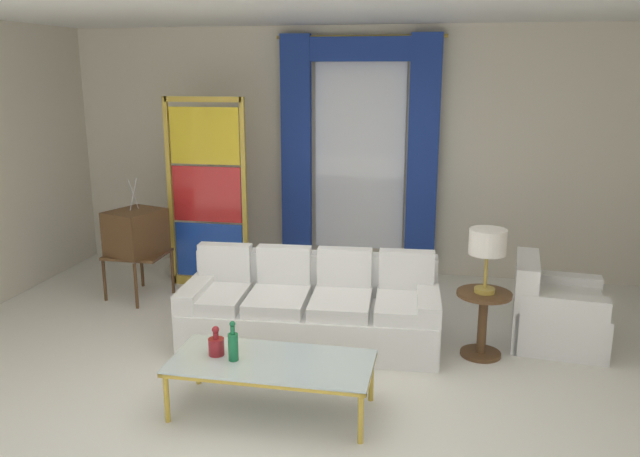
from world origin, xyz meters
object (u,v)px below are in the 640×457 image
couch_white_long (312,309)px  stained_glass_divider (207,198)px  round_side_table (483,318)px  armchair_white (552,314)px  peacock_figurine (232,280)px  table_lamp_brass (488,245)px  vintage_tv (136,234)px  bottle_blue_decanter (216,345)px  bottle_crystal_tall (233,345)px  coffee_table (272,364)px

couch_white_long → stained_glass_divider: size_ratio=1.09×
round_side_table → armchair_white: bearing=32.1°
peacock_figurine → table_lamp_brass: size_ratio=1.05×
vintage_tv → peacock_figurine: bearing=7.7°
couch_white_long → peacock_figurine: size_ratio=3.98×
couch_white_long → bottle_blue_decanter: size_ratio=10.43×
bottle_crystal_tall → vintage_tv: 2.85m
couch_white_long → round_side_table: size_ratio=4.01×
stained_glass_divider → peacock_figurine: size_ratio=3.67×
stained_glass_divider → peacock_figurine: (0.41, -0.38, -0.84)m
couch_white_long → stained_glass_divider: (-1.50, 1.30, 0.75)m
round_side_table → table_lamp_brass: (-0.00, 0.00, 0.67)m
bottle_blue_decanter → vintage_tv: (-1.69, 2.10, 0.24)m
coffee_table → armchair_white: 2.80m
peacock_figurine → stained_glass_divider: bearing=136.7°
vintage_tv → coffee_table: bearing=-44.8°
bottle_crystal_tall → couch_white_long: bearing=77.9°
couch_white_long → armchair_white: size_ratio=2.66×
vintage_tv → armchair_white: vintage_tv is taller
bottle_blue_decanter → table_lamp_brass: (2.01, 1.28, 0.54)m
bottle_crystal_tall → armchair_white: 3.06m
armchair_white → table_lamp_brass: bearing=-147.9°
bottle_blue_decanter → armchair_white: armchair_white is taller
vintage_tv → bottle_crystal_tall: bearing=-49.4°
coffee_table → table_lamp_brass: 2.14m
vintage_tv → round_side_table: size_ratio=2.26×
stained_glass_divider → table_lamp_brass: bearing=-23.7°
couch_white_long → armchair_white: 2.24m
coffee_table → stained_glass_divider: size_ratio=0.68×
bottle_crystal_tall → table_lamp_brass: bearing=36.0°
couch_white_long → table_lamp_brass: (1.55, -0.04, 0.72)m
stained_glass_divider → bottle_blue_decanter: bearing=-68.1°
vintage_tv → armchair_white: size_ratio=1.50×
round_side_table → coffee_table: bearing=-140.6°
bottle_crystal_tall → table_lamp_brass: size_ratio=0.54×
peacock_figurine → table_lamp_brass: 2.93m
bottle_crystal_tall → peacock_figurine: size_ratio=0.51×
bottle_crystal_tall → armchair_white: armchair_white is taller
vintage_tv → table_lamp_brass: bearing=-12.5°
couch_white_long → armchair_white: (2.21, 0.37, -0.02)m
armchair_white → table_lamp_brass: size_ratio=1.57×
couch_white_long → bottle_crystal_tall: size_ratio=7.77×
couch_white_long → bottle_blue_decanter: couch_white_long is taller
couch_white_long → coffee_table: couch_white_long is taller
couch_white_long → bottle_blue_decanter: 1.40m
couch_white_long → bottle_blue_decanter: (-0.45, -1.32, 0.18)m
stained_glass_divider → vintage_tv: bearing=-140.9°
stained_glass_divider → couch_white_long: bearing=-41.0°
armchair_white → round_side_table: bearing=-147.9°
armchair_white → stained_glass_divider: size_ratio=0.41×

